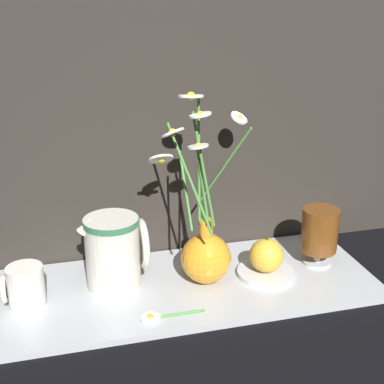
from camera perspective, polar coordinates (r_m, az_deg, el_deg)
name	(u,v)px	position (r m, az deg, el deg)	size (l,w,h in m)	color
ground_plane	(186,288)	(1.09, -0.63, -10.23)	(6.00, 6.00, 0.00)	black
shelf	(186,286)	(1.09, -0.63, -9.96)	(0.76, 0.30, 0.01)	#B2B7BC
vase_with_flowers	(205,250)	(1.06, 1.44, -6.19)	(0.22, 0.19, 0.38)	orange
yellow_mug	(24,288)	(1.04, -17.45, -9.70)	(0.08, 0.07, 0.08)	silver
ceramic_pitcher	(114,249)	(1.06, -8.28, -6.05)	(0.13, 0.11, 0.15)	beige
tea_glass	(319,231)	(1.16, 13.44, -4.11)	(0.08, 0.08, 0.13)	silver
saucer_plate	(265,273)	(1.12, 7.84, -8.53)	(0.12, 0.12, 0.01)	silver
orange_fruit	(266,255)	(1.11, 7.94, -6.72)	(0.07, 0.07, 0.08)	gold
loose_daisy	(158,317)	(0.98, -3.63, -13.14)	(0.12, 0.04, 0.01)	#4C8E3D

